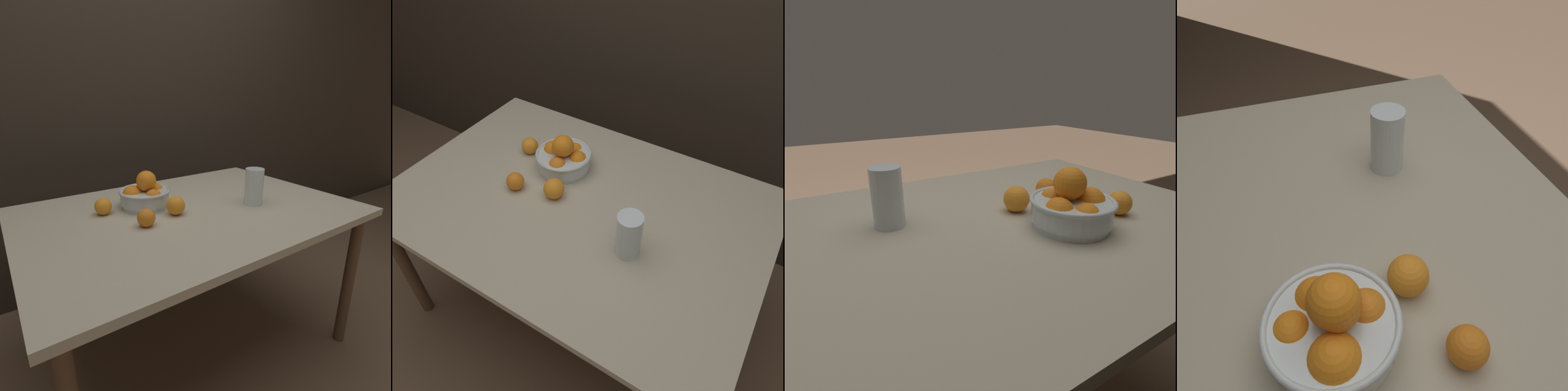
% 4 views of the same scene
% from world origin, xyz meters
% --- Properties ---
extents(ground_plane, '(12.00, 12.00, 0.00)m').
position_xyz_m(ground_plane, '(0.00, 0.00, 0.00)').
color(ground_plane, brown).
extents(dining_table, '(1.36, 0.94, 0.71)m').
position_xyz_m(dining_table, '(0.00, 0.00, 0.64)').
color(dining_table, '#B7AD93').
rests_on(dining_table, ground_plane).
extents(fruit_bowl, '(0.22, 0.22, 0.16)m').
position_xyz_m(fruit_bowl, '(-0.15, 0.13, 0.76)').
color(fruit_bowl, silver).
rests_on(fruit_bowl, dining_table).
extents(juice_glass, '(0.08, 0.08, 0.16)m').
position_xyz_m(juice_glass, '(0.26, -0.11, 0.78)').
color(juice_glass, '#F4A314').
rests_on(juice_glass, dining_table).
extents(orange_loose_front, '(0.08, 0.08, 0.08)m').
position_xyz_m(orange_loose_front, '(-0.09, -0.02, 0.74)').
color(orange_loose_front, orange).
rests_on(orange_loose_front, dining_table).
extents(orange_loose_aside, '(0.07, 0.07, 0.07)m').
position_xyz_m(orange_loose_aside, '(-0.24, -0.06, 0.74)').
color(orange_loose_aside, orange).
rests_on(orange_loose_aside, dining_table).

